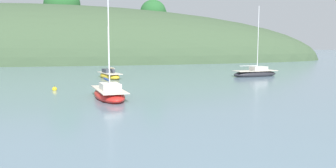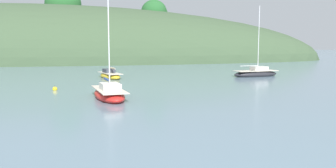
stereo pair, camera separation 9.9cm
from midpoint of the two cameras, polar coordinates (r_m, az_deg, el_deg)
far_shoreline_hill at (r=88.68m, az=-22.67°, el=3.40°), size 150.00×36.00×30.83m
sailboat_white_near at (r=47.88m, az=14.17°, el=1.69°), size 6.71×3.41×9.44m
sailboat_navy_dinghy at (r=44.76m, az=-9.36°, el=1.41°), size 3.49×5.78×6.66m
sailboat_red_portside at (r=28.26m, az=-9.45°, el=-1.56°), size 3.32×6.56×8.49m
mooring_buoy_inner at (r=34.42m, az=-17.84°, el=-0.77°), size 0.44×0.44×0.54m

